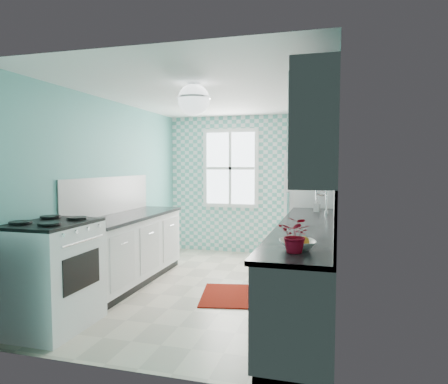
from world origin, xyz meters
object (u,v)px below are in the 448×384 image
(fridge, at_px, (310,208))
(stove, at_px, (52,274))
(ceiling_light, at_px, (194,99))
(sink, at_px, (313,215))
(microwave, at_px, (311,143))
(potted_plant, at_px, (296,235))
(fruit_bowl, at_px, (298,244))

(fridge, relative_size, stove, 1.73)
(ceiling_light, xyz_separation_m, sink, (1.20, 1.47, -1.39))
(ceiling_light, bearing_deg, sink, 50.77)
(sink, bearing_deg, microwave, 95.10)
(stove, height_order, potted_plant, potted_plant)
(ceiling_light, relative_size, potted_plant, 1.23)
(fruit_bowl, bearing_deg, microwave, 91.47)
(potted_plant, bearing_deg, sink, 89.91)
(stove, distance_m, sink, 3.36)
(fruit_bowl, xyz_separation_m, microwave, (-0.09, 3.50, 0.99))
(ceiling_light, xyz_separation_m, microwave, (1.11, 2.60, -0.36))
(potted_plant, bearing_deg, stove, 175.16)
(stove, bearing_deg, potted_plant, -2.67)
(sink, relative_size, microwave, 0.95)
(fridge, relative_size, microwave, 3.24)
(stove, height_order, sink, sink)
(stove, bearing_deg, fridge, 58.33)
(fruit_bowl, distance_m, microwave, 3.64)
(fridge, height_order, fruit_bowl, fridge)
(stove, xyz_separation_m, potted_plant, (2.40, -0.20, 0.54))
(sink, distance_m, fruit_bowl, 2.37)
(fruit_bowl, bearing_deg, potted_plant, -90.00)
(fridge, bearing_deg, sink, -85.06)
(stove, bearing_deg, microwave, 58.32)
(sink, bearing_deg, fruit_bowl, -89.74)
(fruit_bowl, bearing_deg, sink, 89.91)
(potted_plant, height_order, microwave, microwave)
(ceiling_light, relative_size, stove, 0.33)
(sink, bearing_deg, fridge, 95.11)
(fridge, bearing_deg, microwave, 53.73)
(ceiling_light, relative_size, microwave, 0.63)
(stove, xyz_separation_m, microwave, (2.31, 3.44, 1.42))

